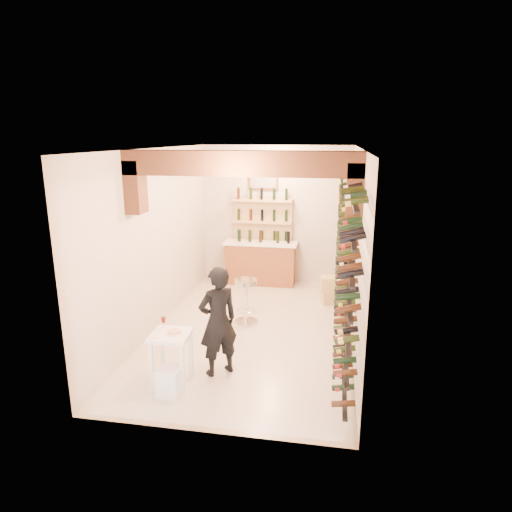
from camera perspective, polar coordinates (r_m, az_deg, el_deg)
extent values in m
plane|color=beige|center=(8.31, -0.36, -9.23)|extent=(6.00, 6.00, 0.00)
cube|color=beige|center=(10.70, 2.52, 5.24)|extent=(3.50, 0.02, 3.20)
cube|color=beige|center=(5.00, -6.62, -6.31)|extent=(3.50, 0.02, 3.20)
cube|color=beige|center=(8.28, -12.39, 2.02)|extent=(0.02, 6.00, 3.20)
cube|color=beige|center=(7.68, 12.57, 1.01)|extent=(0.02, 6.00, 3.20)
cube|color=#A34A39|center=(7.58, -0.40, 13.42)|extent=(3.50, 6.00, 0.02)
cube|color=brown|center=(6.61, -2.00, 11.62)|extent=(3.50, 0.35, 0.36)
cube|color=brown|center=(7.16, -14.99, 8.41)|extent=(0.24, 0.35, 0.80)
cube|color=brown|center=(6.50, 12.37, 7.96)|extent=(0.24, 0.35, 0.80)
cube|color=black|center=(8.10, 10.89, -8.25)|extent=(0.06, 5.70, 0.03)
cube|color=black|center=(7.95, 11.03, -5.60)|extent=(0.06, 5.70, 0.03)
cube|color=black|center=(7.82, 11.17, -2.85)|extent=(0.06, 5.70, 0.03)
cube|color=black|center=(7.71, 11.32, -0.02)|extent=(0.06, 5.70, 0.03)
cube|color=black|center=(7.62, 11.48, 2.89)|extent=(0.06, 5.70, 0.03)
cube|color=black|center=(7.55, 11.63, 5.86)|extent=(0.06, 5.70, 0.03)
cube|color=black|center=(7.50, 11.79, 8.88)|extent=(0.06, 5.70, 0.03)
cube|color=brown|center=(10.65, 0.61, -0.97)|extent=(1.60, 0.55, 0.96)
cube|color=white|center=(10.52, 0.61, 1.67)|extent=(1.70, 0.62, 0.05)
cube|color=tan|center=(10.78, 0.85, 2.07)|extent=(1.40, 0.10, 2.00)
cube|color=tan|center=(10.82, 0.75, -0.88)|extent=(1.40, 0.28, 0.04)
cube|color=tan|center=(10.69, 0.76, 1.70)|extent=(1.40, 0.28, 0.04)
cube|color=tan|center=(10.59, 0.77, 4.33)|extent=(1.40, 0.28, 0.04)
cube|color=tan|center=(10.51, 0.78, 7.01)|extent=(1.40, 0.28, 0.04)
cube|color=brown|center=(10.60, 0.92, 9.80)|extent=(0.70, 0.04, 0.55)
cube|color=#99998C|center=(10.58, 0.90, 9.78)|extent=(0.60, 0.01, 0.45)
cube|color=white|center=(6.42, -10.75, -9.80)|extent=(0.56, 0.56, 0.05)
cube|color=white|center=(6.47, -13.04, -13.51)|extent=(0.05, 0.05, 0.72)
cube|color=white|center=(6.35, -9.29, -13.92)|extent=(0.05, 0.05, 0.72)
cube|color=white|center=(6.83, -11.78, -11.85)|extent=(0.05, 0.05, 0.72)
cube|color=white|center=(6.71, -8.23, -12.19)|extent=(0.05, 0.05, 0.72)
cylinder|color=white|center=(6.40, -10.27, -9.50)|extent=(0.25, 0.25, 0.02)
cylinder|color=#BF7266|center=(6.40, -10.27, -9.35)|extent=(0.18, 0.18, 0.02)
cube|color=white|center=(6.36, -12.73, -9.80)|extent=(0.16, 0.16, 0.02)
cylinder|color=white|center=(6.59, -11.56, -8.90)|extent=(0.07, 0.07, 0.00)
cylinder|color=white|center=(6.57, -11.58, -8.51)|extent=(0.01, 0.01, 0.09)
cone|color=#53070C|center=(6.54, -11.61, -7.93)|extent=(0.08, 0.08, 0.08)
cube|color=white|center=(6.43, -10.82, -15.28)|extent=(0.33, 0.33, 0.39)
imported|color=black|center=(6.58, -4.82, -8.23)|extent=(0.71, 0.69, 1.64)
cylinder|color=silver|center=(8.58, -1.27, -8.29)|extent=(0.44, 0.44, 0.03)
cylinder|color=silver|center=(8.44, -1.28, -5.87)|extent=(0.09, 0.09, 0.77)
cylinder|color=silver|center=(8.30, -1.30, -3.26)|extent=(0.42, 0.42, 0.08)
torus|color=silver|center=(8.50, -1.28, -6.90)|extent=(0.33, 0.33, 0.03)
cube|color=tan|center=(9.64, 9.63, -5.04)|extent=(0.54, 0.45, 0.28)
cube|color=tan|center=(9.55, 9.71, -3.44)|extent=(0.53, 0.39, 0.29)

